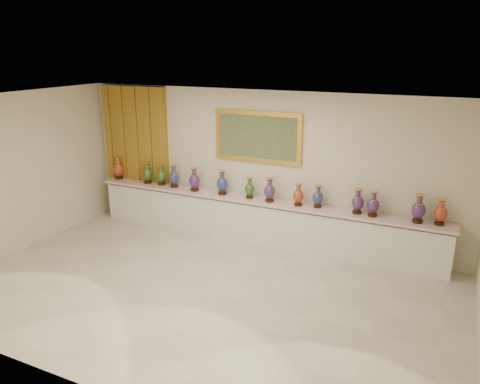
# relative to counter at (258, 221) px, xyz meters

# --- Properties ---
(ground) EXTENTS (8.00, 8.00, 0.00)m
(ground) POSITION_rel_counter_xyz_m (0.00, -2.27, -0.44)
(ground) COLOR beige
(ground) RESTS_ON ground
(room) EXTENTS (8.00, 8.00, 8.00)m
(room) POSITION_rel_counter_xyz_m (-2.56, 0.17, 1.16)
(room) COLOR beige
(room) RESTS_ON ground
(counter) EXTENTS (7.28, 0.48, 0.90)m
(counter) POSITION_rel_counter_xyz_m (0.00, 0.00, 0.00)
(counter) COLOR white
(counter) RESTS_ON ground
(vase_0) EXTENTS (0.27, 0.27, 0.49)m
(vase_0) POSITION_rel_counter_xyz_m (-3.45, 0.01, 0.68)
(vase_0) COLOR black
(vase_0) RESTS_ON counter
(vase_1) EXTENTS (0.26, 0.26, 0.47)m
(vase_1) POSITION_rel_counter_xyz_m (-2.65, 0.00, 0.67)
(vase_1) COLOR black
(vase_1) RESTS_ON counter
(vase_2) EXTENTS (0.25, 0.25, 0.44)m
(vase_2) POSITION_rel_counter_xyz_m (-2.30, 0.02, 0.66)
(vase_2) COLOR black
(vase_2) RESTS_ON counter
(vase_3) EXTENTS (0.28, 0.28, 0.49)m
(vase_3) POSITION_rel_counter_xyz_m (-1.95, -0.01, 0.68)
(vase_3) COLOR black
(vase_3) RESTS_ON counter
(vase_4) EXTENTS (0.28, 0.28, 0.49)m
(vase_4) POSITION_rel_counter_xyz_m (-1.42, -0.06, 0.68)
(vase_4) COLOR black
(vase_4) RESTS_ON counter
(vase_5) EXTENTS (0.26, 0.26, 0.50)m
(vase_5) POSITION_rel_counter_xyz_m (-0.79, -0.02, 0.69)
(vase_5) COLOR black
(vase_5) RESTS_ON counter
(vase_6) EXTENTS (0.26, 0.26, 0.42)m
(vase_6) POSITION_rel_counter_xyz_m (-0.18, -0.01, 0.65)
(vase_6) COLOR black
(vase_6) RESTS_ON counter
(vase_7) EXTENTS (0.28, 0.28, 0.48)m
(vase_7) POSITION_rel_counter_xyz_m (0.26, -0.05, 0.68)
(vase_7) COLOR black
(vase_7) RESTS_ON counter
(vase_8) EXTENTS (0.25, 0.25, 0.43)m
(vase_8) POSITION_rel_counter_xyz_m (0.84, -0.04, 0.66)
(vase_8) COLOR black
(vase_8) RESTS_ON counter
(vase_9) EXTENTS (0.22, 0.22, 0.43)m
(vase_9) POSITION_rel_counter_xyz_m (1.20, 0.02, 0.66)
(vase_9) COLOR black
(vase_9) RESTS_ON counter
(vase_10) EXTENTS (0.28, 0.28, 0.47)m
(vase_10) POSITION_rel_counter_xyz_m (1.94, -0.01, 0.67)
(vase_10) COLOR black
(vase_10) RESTS_ON counter
(vase_11) EXTENTS (0.27, 0.27, 0.46)m
(vase_11) POSITION_rel_counter_xyz_m (2.22, -0.03, 0.67)
(vase_11) COLOR black
(vase_11) RESTS_ON counter
(vase_12) EXTENTS (0.29, 0.29, 0.50)m
(vase_12) POSITION_rel_counter_xyz_m (2.97, -0.02, 0.69)
(vase_12) COLOR black
(vase_12) RESTS_ON counter
(vase_13) EXTENTS (0.24, 0.24, 0.46)m
(vase_13) POSITION_rel_counter_xyz_m (3.31, 0.02, 0.67)
(vase_13) COLOR black
(vase_13) RESTS_ON counter
(label_card) EXTENTS (0.10, 0.06, 0.00)m
(label_card) POSITION_rel_counter_xyz_m (-1.12, -0.14, 0.47)
(label_card) COLOR white
(label_card) RESTS_ON counter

